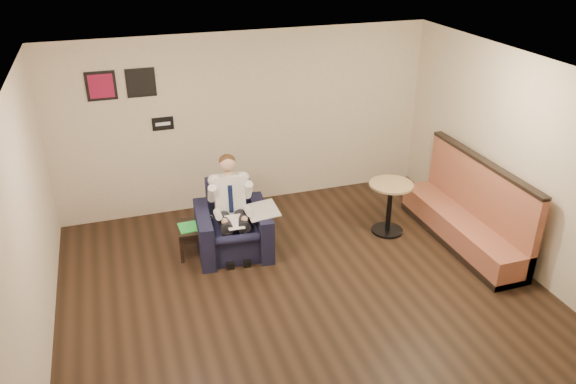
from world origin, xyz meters
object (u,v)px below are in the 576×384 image
object	(u,v)px
cafe_table	(389,208)
seated_man	(233,214)
side_table	(197,239)
smartphone	(199,220)
armchair	(233,221)
green_folder	(194,226)
banquette	(465,204)
coffee_mug	(207,217)

from	to	relation	value
cafe_table	seated_man	bearing A→B (deg)	178.25
side_table	cafe_table	xyz separation A→B (m)	(2.83, -0.33, 0.19)
smartphone	side_table	bearing A→B (deg)	-97.35
armchair	green_folder	xyz separation A→B (m)	(-0.52, 0.11, -0.05)
side_table	banquette	xyz separation A→B (m)	(3.70, -0.94, 0.41)
green_folder	cafe_table	xyz separation A→B (m)	(2.86, -0.31, -0.03)
banquette	cafe_table	world-z (taller)	banquette
armchair	banquette	world-z (taller)	banquette
seated_man	banquette	xyz separation A→B (m)	(3.22, -0.68, -0.04)
smartphone	coffee_mug	bearing A→B (deg)	-7.10
coffee_mug	banquette	xyz separation A→B (m)	(3.52, -1.03, 0.15)
banquette	cafe_table	xyz separation A→B (m)	(-0.86, 0.61, -0.22)
seated_man	side_table	xyz separation A→B (m)	(-0.48, 0.26, -0.45)
coffee_mug	banquette	world-z (taller)	banquette
coffee_mug	armchair	bearing A→B (deg)	-36.49
armchair	coffee_mug	size ratio (longest dim) A/B	11.04
armchair	banquette	size ratio (longest dim) A/B	0.41
smartphone	cafe_table	bearing A→B (deg)	5.21
armchair	cafe_table	world-z (taller)	armchair
side_table	coffee_mug	xyz separation A→B (m)	(0.18, 0.10, 0.26)
seated_man	coffee_mug	xyz separation A→B (m)	(-0.30, 0.36, -0.19)
green_folder	coffee_mug	distance (m)	0.24
side_table	banquette	bearing A→B (deg)	-14.20
smartphone	green_folder	bearing A→B (deg)	-103.96
armchair	cafe_table	bearing A→B (deg)	-0.12
seated_man	cafe_table	distance (m)	2.37
seated_man	coffee_mug	distance (m)	0.50
seated_man	coffee_mug	bearing A→B (deg)	134.91
coffee_mug	smartphone	distance (m)	0.14
side_table	smartphone	size ratio (longest dim) A/B	3.93
coffee_mug	side_table	bearing A→B (deg)	-151.27
side_table	cafe_table	size ratio (longest dim) A/B	0.65
smartphone	cafe_table	xyz separation A→B (m)	(2.77, -0.48, -0.03)
seated_man	coffee_mug	size ratio (longest dim) A/B	14.64
side_table	cafe_table	distance (m)	2.86
armchair	seated_man	bearing A→B (deg)	-90.00
seated_man	smartphone	world-z (taller)	seated_man
armchair	side_table	bearing A→B (deg)	169.76
cafe_table	banquette	bearing A→B (deg)	-35.07
armchair	cafe_table	size ratio (longest dim) A/B	1.24
green_folder	coffee_mug	size ratio (longest dim) A/B	4.74
green_folder	cafe_table	world-z (taller)	cafe_table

